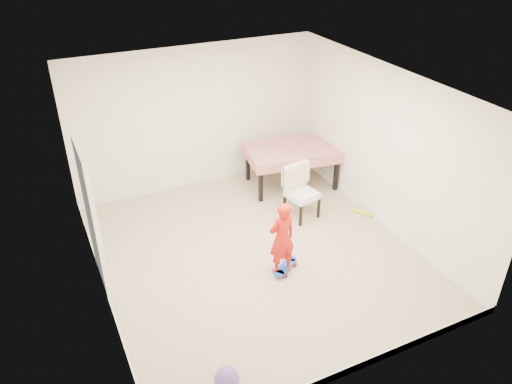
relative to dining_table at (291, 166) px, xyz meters
name	(u,v)px	position (x,y,z in m)	size (l,w,h in m)	color
ground	(256,253)	(-1.53, -1.66, -0.39)	(5.00, 5.00, 0.00)	tan
ceiling	(256,90)	(-1.53, -1.66, 2.19)	(4.50, 5.00, 0.04)	white
wall_back	(196,118)	(-1.53, 0.82, 0.91)	(4.50, 0.04, 2.60)	silver
wall_front	(361,285)	(-1.53, -4.14, 0.91)	(4.50, 0.04, 2.60)	silver
wall_left	(92,216)	(-3.76, -1.66, 0.91)	(0.04, 5.00, 2.60)	silver
wall_right	(384,149)	(0.70, -1.66, 0.91)	(0.04, 5.00, 2.60)	silver
door	(92,222)	(-3.75, -1.36, 0.64)	(0.10, 0.94, 2.11)	white
baseboard_back	(200,179)	(-1.53, 0.83, -0.33)	(4.50, 0.02, 0.12)	white
baseboard_front	(350,369)	(-1.53, -4.15, -0.33)	(4.50, 0.02, 0.12)	white
baseboard_left	(107,293)	(-3.77, -1.66, -0.33)	(0.02, 5.00, 0.12)	white
baseboard_right	(375,215)	(0.71, -1.66, -0.33)	(0.02, 5.00, 0.12)	white
dining_table	(291,166)	(0.00, 0.00, 0.00)	(1.64, 1.03, 0.77)	red
dining_chair	(302,193)	(-0.38, -1.06, 0.08)	(0.50, 0.58, 0.92)	silver
skateboard	(285,268)	(-1.31, -2.21, -0.34)	(0.54, 0.20, 0.08)	blue
child	(282,240)	(-1.39, -2.22, 0.18)	(0.41, 0.27, 1.13)	red
balloon	(227,380)	(-2.87, -3.73, -0.25)	(0.28, 0.28, 0.28)	#7049AF
foam_toy	(362,213)	(0.59, -1.45, -0.36)	(0.06, 0.06, 0.40)	yellow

